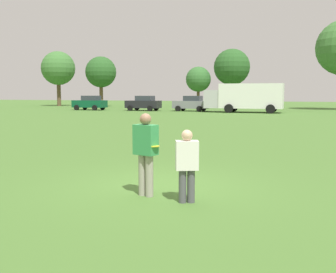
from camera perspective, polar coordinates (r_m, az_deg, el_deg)
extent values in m
plane|color=#47702D|center=(9.45, -1.22, -7.14)|extent=(188.49, 188.49, 0.00)
cylinder|color=gray|center=(8.58, -3.68, -5.49)|extent=(0.17, 0.17, 0.89)
cylinder|color=gray|center=(8.47, -2.69, -5.64)|extent=(0.17, 0.17, 0.89)
cube|color=#338C4C|center=(8.40, -3.22, -0.46)|extent=(0.55, 0.41, 0.64)
sphere|color=#8C664C|center=(8.36, -3.24, 2.49)|extent=(0.24, 0.24, 0.24)
cylinder|color=#4C4C51|center=(8.05, 3.31, -7.09)|extent=(0.15, 0.15, 0.67)
cylinder|color=#4C4C51|center=(8.02, 2.09, -7.12)|extent=(0.15, 0.15, 0.67)
cube|color=silver|center=(7.91, 2.72, -2.69)|extent=(0.51, 0.41, 0.58)
sphere|color=#D8AD8C|center=(7.86, 2.74, 0.16)|extent=(0.22, 0.22, 0.22)
cylinder|color=yellow|center=(8.30, -2.15, -1.37)|extent=(0.27, 0.27, 0.04)
cube|color=#0C4C2D|center=(51.76, -11.15, 4.60)|extent=(4.26, 1.94, 0.90)
cube|color=#2D333D|center=(51.62, -10.93, 5.40)|extent=(2.05, 1.70, 0.64)
cylinder|color=black|center=(51.61, -12.95, 4.06)|extent=(0.67, 0.24, 0.66)
cylinder|color=black|center=(53.30, -11.79, 4.15)|extent=(0.67, 0.24, 0.66)
cylinder|color=black|center=(50.25, -10.45, 4.06)|extent=(0.67, 0.24, 0.66)
cylinder|color=black|center=(51.98, -9.34, 4.15)|extent=(0.67, 0.24, 0.66)
cube|color=black|center=(49.00, -3.57, 4.62)|extent=(4.26, 1.94, 0.90)
cube|color=#2D333D|center=(48.88, -3.30, 5.46)|extent=(2.05, 1.70, 0.64)
cylinder|color=black|center=(48.64, -5.44, 4.06)|extent=(0.67, 0.24, 0.66)
cylinder|color=black|center=(50.45, -4.47, 4.15)|extent=(0.67, 0.24, 0.66)
cylinder|color=black|center=(47.59, -2.60, 4.04)|extent=(0.67, 0.24, 0.66)
cylinder|color=black|center=(49.44, -1.71, 4.12)|extent=(0.67, 0.24, 0.66)
cube|color=slate|center=(47.75, 3.30, 4.58)|extent=(4.26, 1.94, 0.90)
cube|color=#2D333D|center=(47.67, 3.59, 5.44)|extent=(2.05, 1.70, 0.64)
cylinder|color=black|center=(47.21, 1.43, 4.02)|extent=(0.67, 0.24, 0.66)
cylinder|color=black|center=(49.10, 2.16, 4.11)|extent=(0.67, 0.24, 0.66)
cylinder|color=black|center=(46.45, 4.48, 3.97)|extent=(0.67, 0.24, 0.66)
cylinder|color=black|center=(48.38, 5.11, 4.05)|extent=(0.67, 0.24, 0.66)
cube|color=white|center=(44.92, 11.82, 5.69)|extent=(6.88, 2.72, 2.70)
cube|color=#B2B2B7|center=(45.71, 6.57, 5.35)|extent=(1.87, 2.36, 2.00)
cylinder|color=black|center=(43.97, 8.67, 3.98)|extent=(0.97, 0.31, 0.96)
cylinder|color=black|center=(46.66, 9.32, 4.10)|extent=(0.97, 0.31, 0.96)
cylinder|color=black|center=(43.34, 14.42, 3.82)|extent=(0.97, 0.31, 0.96)
cylinder|color=black|center=(46.06, 14.75, 3.95)|extent=(0.97, 0.31, 0.96)
cylinder|color=brown|center=(68.73, -15.33, 5.84)|extent=(0.64, 0.64, 3.86)
sphere|color=#3D7033|center=(68.85, -15.43, 9.40)|extent=(5.51, 5.51, 5.51)
cylinder|color=brown|center=(63.92, -9.52, 5.75)|extent=(0.56, 0.56, 3.37)
sphere|color=#285623|center=(64.00, -9.58, 9.09)|extent=(4.82, 4.82, 4.82)
cylinder|color=brown|center=(59.82, 4.34, 5.41)|extent=(0.43, 0.43, 2.60)
sphere|color=#33662D|center=(59.84, 4.36, 8.17)|extent=(3.71, 3.71, 3.71)
cylinder|color=brown|center=(59.34, 9.05, 5.86)|extent=(0.61, 0.61, 3.67)
sphere|color=#285623|center=(59.46, 9.12, 9.78)|extent=(5.24, 5.24, 5.24)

